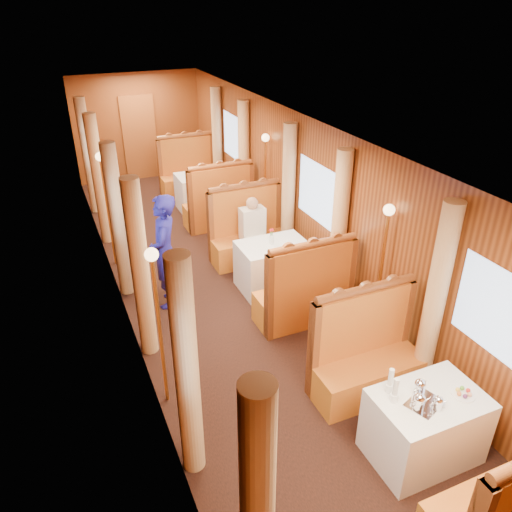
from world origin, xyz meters
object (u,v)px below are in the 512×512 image
fruit_plate (463,393)px  rose_vase_mid (272,233)px  table_near (425,426)px  table_far (203,192)px  banquette_near_aft (366,360)px  teapot_back (419,390)px  passenger (253,225)px  banquette_far_fwd (219,206)px  banquette_far_aft (189,175)px  tea_tray (425,403)px  steward (165,252)px  table_mid (273,266)px  teapot_left (419,404)px  banquette_mid_aft (248,237)px  banquette_mid_fwd (304,296)px  banquette_near_fwd (510,511)px  teapot_right (438,405)px  rose_vase_far (203,166)px

fruit_plate → rose_vase_mid: bearing=95.1°
table_near → table_far: (0.00, 7.00, 0.00)m
banquette_near_aft → teapot_back: 1.03m
passenger → banquette_far_fwd: bearing=90.0°
teapot_back → banquette_far_aft: bearing=71.1°
tea_tray → rose_vase_mid: bearing=88.6°
banquette_near_aft → steward: size_ratio=0.78×
fruit_plate → table_mid: bearing=94.8°
rose_vase_mid → passenger: passenger is taller
teapot_left → steward: size_ratio=0.10×
banquette_far_aft → teapot_back: banquette_far_aft is taller
banquette_near_aft → rose_vase_mid: size_ratio=3.72×
banquette_mid_aft → teapot_back: size_ratio=7.49×
banquette_mid_fwd → banquette_mid_aft: 2.03m
banquette_near_fwd → teapot_back: bearing=95.0°
banquette_far_aft → steward: size_ratio=0.78×
table_near → tea_tray: (-0.11, -0.04, 0.38)m
teapot_back → rose_vase_mid: 3.46m
banquette_mid_fwd → teapot_right: bearing=-91.2°
teapot_back → table_near: bearing=-55.4°
banquette_far_fwd → rose_vase_mid: banquette_far_fwd is taller
table_near → rose_vase_far: rose_vase_far is taller
tea_tray → fruit_plate: 0.42m
banquette_mid_fwd → rose_vase_mid: 1.16m
teapot_right → steward: size_ratio=0.08×
steward → fruit_plate: bearing=46.0°
teapot_back → fruit_plate: teapot_back is taller
table_near → passenger: size_ratio=1.38×
table_near → table_mid: size_ratio=1.00×
table_far → rose_vase_far: 0.55m
banquette_near_fwd → banquette_mid_fwd: (0.00, 3.50, 0.00)m
table_mid → teapot_back: teapot_back is taller
banquette_mid_fwd → passenger: bearing=90.0°
banquette_far_aft → fruit_plate: 8.12m
steward → teapot_back: bearing=41.9°
banquette_mid_fwd → teapot_left: 2.60m
steward → passenger: size_ratio=2.25×
banquette_far_aft → fruit_plate: size_ratio=6.10×
rose_vase_mid → steward: (-1.59, 0.18, -0.07)m
table_mid → banquette_far_aft: (0.00, 4.51, 0.05)m
teapot_left → rose_vase_far: size_ratio=0.48×
banquette_near_aft → rose_vase_far: size_ratio=3.72×
teapot_right → table_near: bearing=77.4°
teapot_right → steward: (-1.56, 3.84, 0.05)m
teapot_back → passenger: (0.09, 4.21, -0.08)m
table_far → fruit_plate: fruit_plate is taller
banquette_far_fwd → teapot_back: size_ratio=7.49×
teapot_right → teapot_back: (-0.04, 0.21, 0.01)m
banquette_far_fwd → teapot_right: banquette_far_fwd is taller
tea_tray → teapot_left: teapot_left is taller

